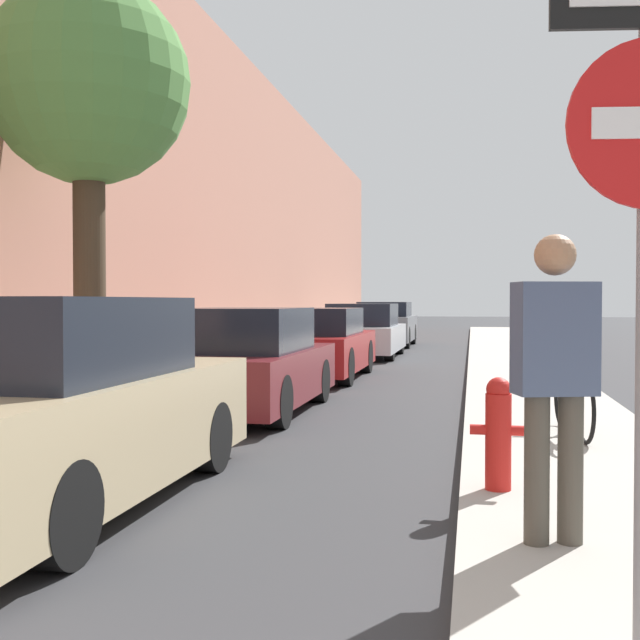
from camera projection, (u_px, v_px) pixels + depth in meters
ground_plane at (372, 374)px, 15.76m from camera, size 120.00×120.00×0.00m
sidewalk_left at (235, 369)px, 16.31m from camera, size 2.00×52.00×0.12m
sidewalk_right at (520, 374)px, 15.20m from camera, size 2.00×52.00×0.12m
building_facade_left at (173, 183)px, 16.48m from camera, size 0.70×52.00×7.94m
parked_car_champagne at (50, 409)px, 5.60m from camera, size 1.75×4.00×1.50m
parked_car_maroon at (245, 364)px, 10.27m from camera, size 1.72×3.94×1.39m
parked_car_red at (318, 345)px, 14.86m from camera, size 1.69×4.18×1.35m
parked_car_silver at (364, 332)px, 20.51m from camera, size 1.85×4.24×1.41m
parked_car_grey at (385, 325)px, 25.56m from camera, size 1.80×4.12×1.45m
street_tree_near at (88, 89)px, 9.45m from camera, size 2.47×2.47×5.25m
fire_hydrant at (498, 432)px, 5.59m from camera, size 0.40×0.19×0.81m
pedestrian at (554, 369)px, 4.33m from camera, size 0.48×0.34×1.73m
bicycle at (573, 402)px, 7.83m from camera, size 0.44×1.60×0.66m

